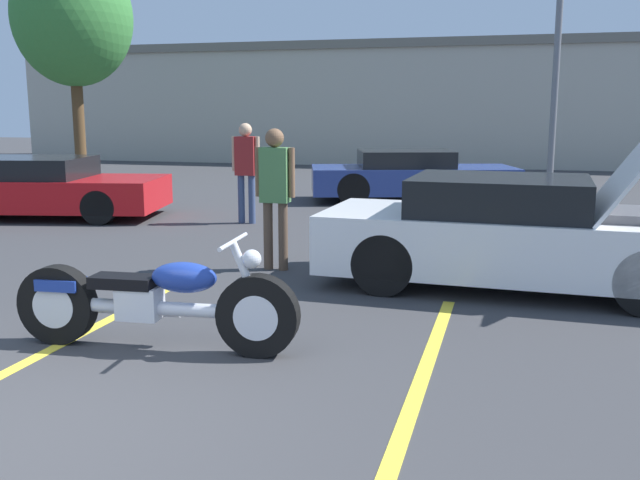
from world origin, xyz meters
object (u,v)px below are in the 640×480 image
at_px(light_pole, 561,45).
at_px(parked_car_left_row, 41,188).
at_px(spectator_near_motorcycle, 275,186).
at_px(motorcycle, 155,302).
at_px(spectator_by_show_car, 246,164).
at_px(parked_car_mid_row, 411,176).
at_px(show_car_hood_open, 515,234).
at_px(tree_background, 73,18).

relative_size(light_pole, parked_car_left_row, 1.39).
distance_m(light_pole, parked_car_left_row, 13.64).
xyz_separation_m(parked_car_left_row, spectator_near_motorcycle, (5.74, -3.08, 0.53)).
relative_size(motorcycle, spectator_by_show_car, 1.41).
bearing_deg(parked_car_left_row, spectator_by_show_car, -7.43).
height_order(parked_car_left_row, spectator_near_motorcycle, spectator_near_motorcycle).
xyz_separation_m(parked_car_mid_row, parked_car_left_row, (-6.42, -4.23, -0.01)).
height_order(show_car_hood_open, parked_car_left_row, show_car_hood_open).
relative_size(parked_car_mid_row, spectator_near_motorcycle, 2.67).
bearing_deg(spectator_by_show_car, spectator_near_motorcycle, -63.35).
bearing_deg(tree_background, parked_car_left_row, -62.24).
relative_size(light_pole, parked_car_mid_row, 1.39).
bearing_deg(light_pole, parked_car_mid_row, -123.60).
relative_size(light_pole, motorcycle, 2.64).
bearing_deg(motorcycle, parked_car_mid_row, 81.74).
bearing_deg(spectator_near_motorcycle, motorcycle, -89.99).
distance_m(light_pole, parked_car_mid_row, 6.64).
bearing_deg(parked_car_mid_row, motorcycle, -110.81).
relative_size(tree_background, show_car_hood_open, 1.46).
xyz_separation_m(light_pole, spectator_near_motorcycle, (-3.92, -12.19, -2.62)).
bearing_deg(parked_car_left_row, show_car_hood_open, -32.66).
relative_size(light_pole, show_car_hood_open, 1.51).
bearing_deg(motorcycle, light_pole, 71.15).
height_order(motorcycle, parked_car_left_row, parked_car_left_row).
bearing_deg(spectator_by_show_car, parked_car_mid_row, 58.50).
distance_m(motorcycle, parked_car_left_row, 8.49).
height_order(parked_car_mid_row, spectator_near_motorcycle, spectator_near_motorcycle).
height_order(tree_background, motorcycle, tree_background).
bearing_deg(parked_car_left_row, parked_car_mid_row, 21.37).
relative_size(parked_car_left_row, spectator_by_show_car, 2.68).
xyz_separation_m(light_pole, motorcycle, (-3.92, -15.37, -3.28)).
distance_m(light_pole, spectator_near_motorcycle, 13.07).
height_order(motorcycle, show_car_hood_open, show_car_hood_open).
distance_m(light_pole, spectator_by_show_car, 10.76).
xyz_separation_m(tree_background, motorcycle, (9.07, -12.61, -4.07)).
distance_m(light_pole, show_car_hood_open, 12.78).
height_order(tree_background, show_car_hood_open, tree_background).
relative_size(tree_background, parked_car_mid_row, 1.33).
xyz_separation_m(parked_car_left_row, spectator_by_show_car, (4.03, 0.32, 0.52)).
bearing_deg(light_pole, parked_car_left_row, -136.70).
bearing_deg(motorcycle, spectator_near_motorcycle, 85.49).
xyz_separation_m(tree_background, spectator_by_show_car, (7.36, -6.02, -3.41)).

